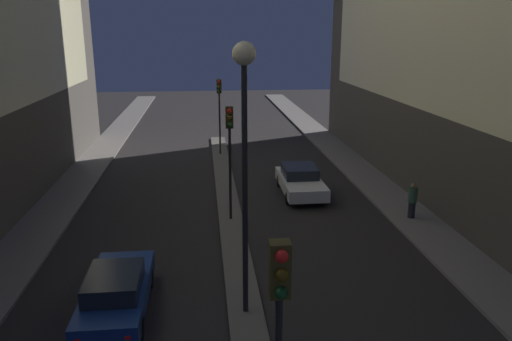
# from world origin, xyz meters

# --- Properties ---
(median_strip) EXTENTS (1.05, 32.99, 0.14)m
(median_strip) POSITION_xyz_m (0.00, 17.49, 0.07)
(median_strip) COLOR #56544F
(median_strip) RESTS_ON ground
(traffic_light_near) EXTENTS (0.32, 0.42, 4.94)m
(traffic_light_near) POSITION_xyz_m (0.00, 2.75, 3.75)
(traffic_light_near) COLOR black
(traffic_light_near) RESTS_ON median_strip
(traffic_light_mid) EXTENTS (0.32, 0.42, 4.94)m
(traffic_light_mid) POSITION_xyz_m (0.00, 16.50, 3.75)
(traffic_light_mid) COLOR black
(traffic_light_mid) RESTS_ON median_strip
(traffic_light_far) EXTENTS (0.32, 0.42, 4.94)m
(traffic_light_far) POSITION_xyz_m (0.00, 28.54, 3.75)
(traffic_light_far) COLOR black
(traffic_light_far) RESTS_ON median_strip
(street_lamp) EXTENTS (0.62, 0.62, 7.72)m
(street_lamp) POSITION_xyz_m (0.00, 9.01, 5.87)
(street_lamp) COLOR black
(street_lamp) RESTS_ON median_strip
(car_left_lane) EXTENTS (1.77, 4.63, 1.45)m
(car_left_lane) POSITION_xyz_m (-3.76, 9.45, 0.74)
(car_left_lane) COLOR navy
(car_left_lane) RESTS_ON ground
(car_right_lane) EXTENTS (1.94, 4.58, 1.43)m
(car_right_lane) POSITION_xyz_m (3.76, 19.92, 0.73)
(car_right_lane) COLOR silver
(car_right_lane) RESTS_ON ground
(pedestrian_on_right_sidewalk) EXTENTS (0.41, 0.41, 1.59)m
(pedestrian_on_right_sidewalk) POSITION_xyz_m (7.95, 15.84, 0.95)
(pedestrian_on_right_sidewalk) COLOR black
(pedestrian_on_right_sidewalk) RESTS_ON sidewalk_right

